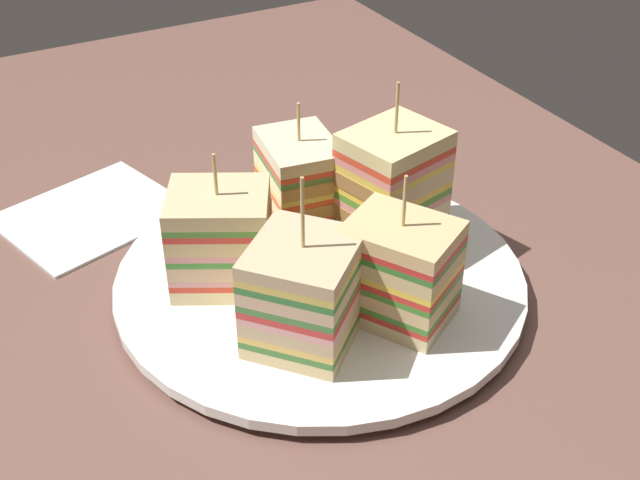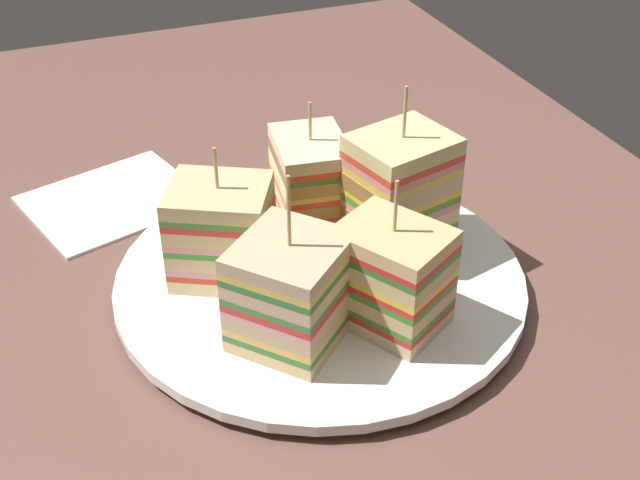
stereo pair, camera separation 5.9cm
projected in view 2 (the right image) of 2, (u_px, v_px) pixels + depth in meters
ground_plane at (320, 299)px, 62.55cm from camera, size 113.79×70.26×1.80cm
plate at (320, 280)px, 61.53cm from camera, size 29.88×29.88×1.48cm
sandwich_wedge_0 at (291, 291)px, 53.62cm from camera, size 9.37×9.42×12.21cm
sandwich_wedge_1 at (391, 277)px, 54.86cm from camera, size 8.73×8.16×10.95cm
sandwich_wedge_2 at (399, 193)px, 61.69cm from camera, size 7.29×8.16×13.08cm
sandwich_wedge_3 at (311, 182)px, 64.81cm from camera, size 7.63×6.14×10.40cm
sandwich_wedge_4 at (222, 232)px, 59.22cm from camera, size 8.41×8.88×10.35cm
chip_pile at (308, 252)px, 61.09cm from camera, size 6.92×7.23×2.83cm
spoon at (333, 173)px, 75.47cm from camera, size 14.46×2.67×1.00cm
napkin at (113, 199)px, 72.07cm from camera, size 14.85×16.34×0.50cm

